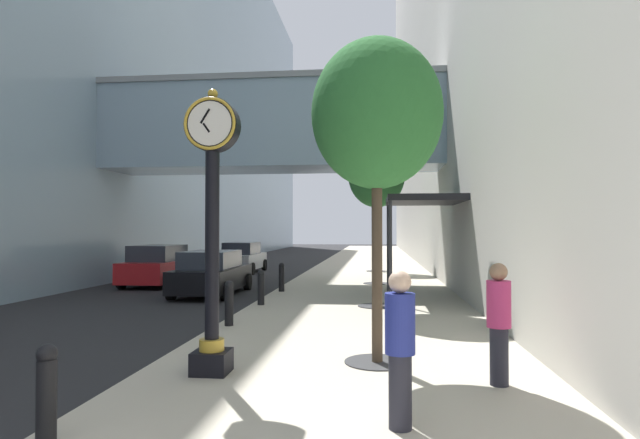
% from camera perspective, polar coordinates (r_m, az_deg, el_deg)
% --- Properties ---
extents(ground_plane, '(110.00, 110.00, 0.00)m').
position_cam_1_polar(ground_plane, '(28.95, -1.19, -5.81)').
color(ground_plane, '#262628').
rests_on(ground_plane, ground).
extents(sidewalk_right, '(6.47, 80.00, 0.14)m').
position_cam_1_polar(sidewalk_right, '(31.69, 5.35, -5.28)').
color(sidewalk_right, '#BCB29E').
rests_on(sidewalk_right, ground).
extents(building_block_left, '(23.71, 80.00, 28.44)m').
position_cam_1_polar(building_block_left, '(37.30, -20.65, 17.38)').
color(building_block_left, '#849EB2').
rests_on(building_block_left, ground).
extents(street_clock, '(0.84, 0.55, 4.43)m').
position_cam_1_polar(street_clock, '(8.21, -11.81, 0.33)').
color(street_clock, black).
rests_on(street_clock, sidewalk_right).
extents(bollard_nearest, '(0.21, 0.21, 1.04)m').
position_cam_1_polar(bollard_nearest, '(6.32, -27.91, -16.43)').
color(bollard_nearest, black).
rests_on(bollard_nearest, sidewalk_right).
extents(bollard_third, '(0.21, 0.21, 1.04)m').
position_cam_1_polar(bollard_third, '(12.32, -9.99, -8.96)').
color(bollard_third, black).
rests_on(bollard_third, sidewalk_right).
extents(bollard_fourth, '(0.21, 0.21, 1.04)m').
position_cam_1_polar(bollard_fourth, '(15.53, -6.52, -7.34)').
color(bollard_fourth, black).
rests_on(bollard_fourth, sidewalk_right).
extents(bollard_fifth, '(0.21, 0.21, 1.04)m').
position_cam_1_polar(bollard_fifth, '(18.78, -4.26, -6.26)').
color(bollard_fifth, black).
rests_on(bollard_fifth, sidewalk_right).
extents(street_tree_near, '(2.21, 2.21, 5.46)m').
position_cam_1_polar(street_tree_near, '(8.95, 6.27, 11.34)').
color(street_tree_near, '#333335').
rests_on(street_tree_near, sidewalk_right).
extents(street_tree_mid_near, '(2.80, 2.80, 6.62)m').
position_cam_1_polar(street_tree_mid_near, '(15.36, 6.25, 9.25)').
color(street_tree_mid_near, '#333335').
rests_on(street_tree_mid_near, sidewalk_right).
extents(street_tree_mid_far, '(2.35, 2.35, 5.85)m').
position_cam_1_polar(street_tree_mid_far, '(21.60, 6.25, 4.84)').
color(street_tree_mid_far, '#333335').
rests_on(street_tree_mid_far, sidewalk_right).
extents(street_tree_far, '(2.19, 2.19, 6.28)m').
position_cam_1_polar(street_tree_far, '(28.00, 6.24, 4.52)').
color(street_tree_far, '#333335').
rests_on(street_tree_far, sidewalk_right).
extents(pedestrian_walking, '(0.46, 0.46, 1.75)m').
position_cam_1_polar(pedestrian_walking, '(7.96, 19.10, -10.42)').
color(pedestrian_walking, '#23232D').
rests_on(pedestrian_walking, sidewalk_right).
extents(pedestrian_by_clock, '(0.48, 0.48, 1.77)m').
position_cam_1_polar(pedestrian_by_clock, '(6.02, 8.81, -13.40)').
color(pedestrian_by_clock, '#23232D').
rests_on(pedestrian_by_clock, sidewalk_right).
extents(storefront_awning, '(2.40, 3.60, 3.30)m').
position_cam_1_polar(storefront_awning, '(17.40, 11.18, 1.92)').
color(storefront_awning, black).
rests_on(storefront_awning, sidewalk_right).
extents(car_silver_near, '(2.00, 4.32, 1.67)m').
position_cam_1_polar(car_silver_near, '(28.96, -8.53, -4.20)').
color(car_silver_near, '#B7BABF').
rests_on(car_silver_near, ground).
extents(car_black_mid, '(2.15, 4.58, 1.60)m').
position_cam_1_polar(car_black_mid, '(19.26, -11.83, -5.82)').
color(car_black_mid, black).
rests_on(car_black_mid, ground).
extents(car_red_far, '(2.17, 4.63, 1.71)m').
position_cam_1_polar(car_red_far, '(23.18, -17.26, -4.88)').
color(car_red_far, '#AD191E').
rests_on(car_red_far, ground).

